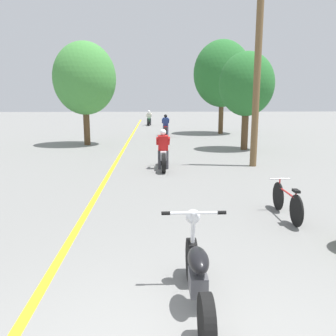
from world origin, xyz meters
TOP-DOWN VIEW (x-y plane):
  - lane_stripe_center at (-1.70, 13.08)m, footprint 0.14×48.00m
  - utility_pole at (3.36, 9.86)m, footprint 1.10×0.24m
  - roadside_tree_right_near at (4.06, 13.98)m, footprint 2.56×2.30m
  - roadside_tree_right_far at (4.34, 21.60)m, footprint 3.82×3.44m
  - roadside_tree_left at (-3.74, 16.02)m, footprint 3.18×2.86m
  - motorcycle_foreground at (0.28, 1.13)m, footprint 0.82×1.97m
  - motorcycle_rider_lead at (0.09, 9.47)m, footprint 0.50×2.03m
  - motorcycle_rider_mid at (0.52, 20.28)m, footprint 0.50×2.19m
  - motorcycle_rider_far at (-0.68, 29.34)m, footprint 0.50×2.13m
  - bicycle_parked at (2.50, 4.24)m, footprint 0.44×1.65m

SIDE VIEW (x-z plane):
  - lane_stripe_center at x=-1.70m, z-range 0.00..0.01m
  - bicycle_parked at x=2.50m, z-range -0.02..0.70m
  - motorcycle_foreground at x=0.28m, z-range -0.10..0.93m
  - motorcycle_rider_far at x=-0.68m, z-range -0.16..1.18m
  - motorcycle_rider_mid at x=0.52m, z-range -0.17..1.22m
  - motorcycle_rider_lead at x=0.09m, z-range -0.17..1.22m
  - roadside_tree_right_near at x=4.06m, z-range 0.77..5.29m
  - utility_pole at x=3.36m, z-range 0.09..6.66m
  - roadside_tree_left at x=-3.74m, z-range 0.77..5.99m
  - roadside_tree_right_far at x=4.34m, z-range 0.89..7.09m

